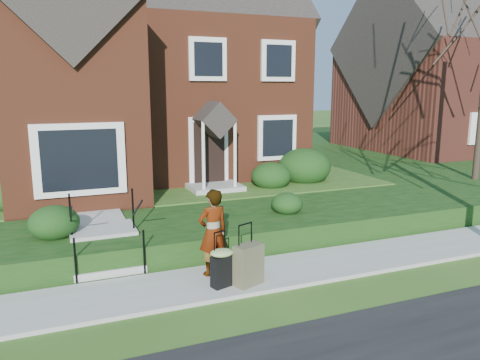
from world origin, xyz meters
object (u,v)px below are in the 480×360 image
suitcase_black (222,265)px  suitcase_olive (249,265)px  front_steps (105,243)px  woman (213,232)px

suitcase_black → suitcase_olive: size_ratio=0.90×
front_steps → suitcase_olive: front_steps is taller
woman → suitcase_black: size_ratio=1.63×
suitcase_black → suitcase_olive: bearing=-29.8°
front_steps → woman: (1.92, -1.55, 0.48)m
suitcase_olive → suitcase_black: bearing=146.1°
woman → suitcase_black: 0.77m
front_steps → suitcase_black: (1.88, -2.17, 0.02)m
woman → suitcase_olive: size_ratio=1.47×
front_steps → suitcase_olive: bearing=-43.8°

